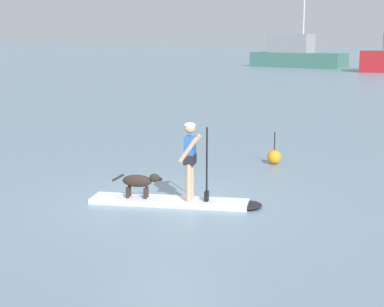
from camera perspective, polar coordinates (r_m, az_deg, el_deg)
The scene contains 6 objects.
ground_plane at distance 13.08m, azimuth -2.09°, elevation -4.59°, with size 400.00×400.00×0.00m, color slate.
paddleboard at distance 13.02m, azimuth -1.10°, elevation -4.43°, with size 3.62×1.75×0.10m.
person_paddler at distance 12.76m, azimuth -0.12°, elevation -0.21°, with size 0.67×0.58×1.62m.
dog at distance 13.12m, azimuth -4.81°, elevation -2.55°, with size 1.06×0.43×0.53m.
moored_boat_far_starboard at distance 71.71m, azimuth 9.43°, elevation 8.86°, with size 11.40×4.83×10.03m.
marker_buoy at distance 17.20m, azimuth 7.51°, elevation -0.31°, with size 0.38×0.38×0.88m.
Camera 1 is at (6.42, -10.87, 3.44)m, focal length 58.50 mm.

